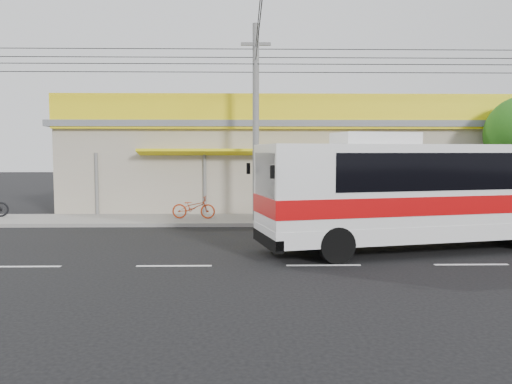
% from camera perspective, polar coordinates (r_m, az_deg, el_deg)
% --- Properties ---
extents(ground, '(120.00, 120.00, 0.00)m').
position_cam_1_polar(ground, '(16.05, 6.34, -6.33)').
color(ground, black).
rests_on(ground, ground).
extents(sidewalk, '(30.00, 3.20, 0.15)m').
position_cam_1_polar(sidewalk, '(21.93, 4.31, -3.17)').
color(sidewalk, gray).
rests_on(sidewalk, ground).
extents(lane_markings, '(50.00, 0.12, 0.01)m').
position_cam_1_polar(lane_markings, '(13.63, 7.72, -8.31)').
color(lane_markings, silver).
rests_on(lane_markings, ground).
extents(storefront_building, '(22.60, 9.20, 5.70)m').
position_cam_1_polar(storefront_building, '(27.25, 3.22, 3.06)').
color(storefront_building, '#A59985').
rests_on(storefront_building, ground).
extents(coach_bus, '(11.96, 5.01, 3.61)m').
position_cam_1_polar(coach_bus, '(16.69, 21.34, 0.49)').
color(coach_bus, silver).
rests_on(coach_bus, ground).
extents(motorbike_red, '(1.92, 0.80, 0.98)m').
position_cam_1_polar(motorbike_red, '(21.76, -7.15, -1.74)').
color(motorbike_red, '#96280A').
rests_on(motorbike_red, sidewalk).
extents(utility_pole, '(34.00, 14.00, 8.32)m').
position_cam_1_polar(utility_pole, '(21.37, -0.02, 14.92)').
color(utility_pole, slate).
rests_on(utility_pole, ground).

